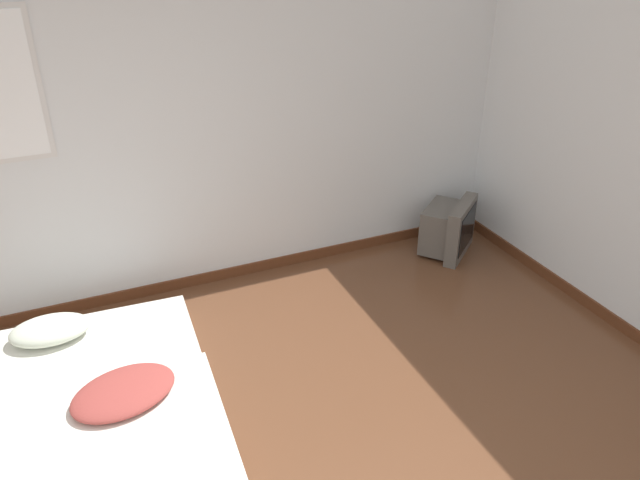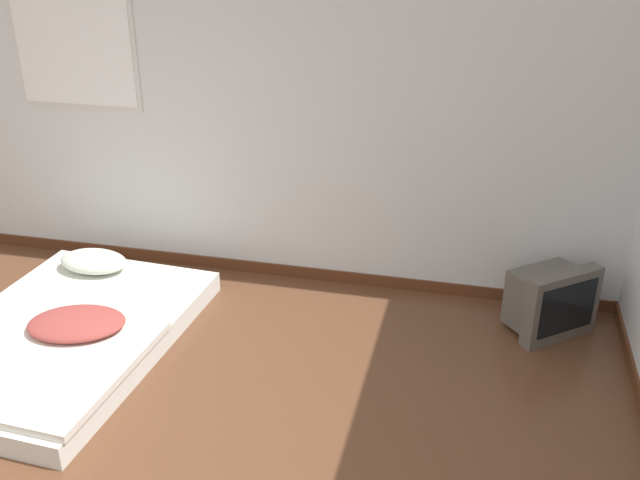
# 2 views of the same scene
# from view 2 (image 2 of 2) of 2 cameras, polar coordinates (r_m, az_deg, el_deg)

# --- Properties ---
(wall_back) EXTENTS (8.30, 0.08, 2.60)m
(wall_back) POSITION_cam_2_polar(r_m,az_deg,el_deg) (5.32, -8.36, 10.36)
(wall_back) COLOR silver
(wall_back) RESTS_ON ground_plane
(mattress_bed) EXTENTS (1.48, 2.07, 0.29)m
(mattress_bed) POSITION_cam_2_polar(r_m,az_deg,el_deg) (4.97, -20.17, -7.12)
(mattress_bed) COLOR silver
(mattress_bed) RESTS_ON ground_plane
(crt_tv) EXTENTS (0.62, 0.60, 0.49)m
(crt_tv) POSITION_cam_2_polar(r_m,az_deg,el_deg) (5.03, 17.90, -4.62)
(crt_tv) COLOR #56514C
(crt_tv) RESTS_ON ground_plane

